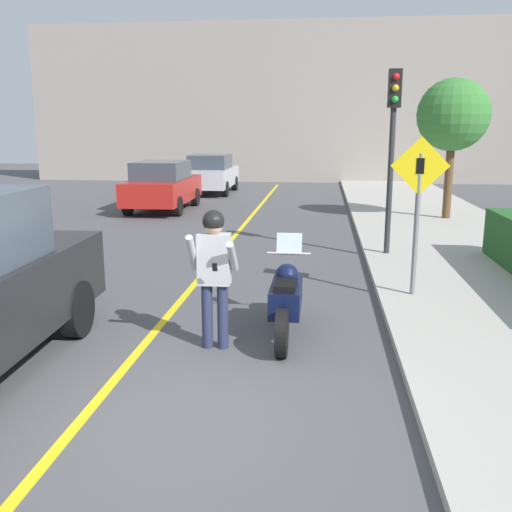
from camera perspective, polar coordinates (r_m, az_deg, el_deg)
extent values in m
plane|color=#4C4C4F|center=(5.82, -11.07, -15.67)|extent=(80.00, 80.00, 0.00)
cube|color=yellow|center=(11.43, -4.92, -1.30)|extent=(0.12, 36.00, 0.01)
cube|color=gray|center=(30.94, 3.69, 14.99)|extent=(28.00, 1.20, 8.14)
cylinder|color=black|center=(7.02, 2.60, -7.70)|extent=(0.14, 0.61, 0.61)
cylinder|color=black|center=(8.50, 3.35, -4.06)|extent=(0.14, 0.61, 0.61)
cube|color=#0C1433|center=(7.68, 3.03, -4.08)|extent=(0.40, 1.08, 0.36)
sphere|color=#0C1433|center=(7.76, 3.12, -1.93)|extent=(0.32, 0.32, 0.32)
cube|color=black|center=(7.39, 2.93, -2.98)|extent=(0.28, 0.48, 0.10)
cylinder|color=silver|center=(8.09, 3.31, 0.27)|extent=(0.62, 0.03, 0.03)
cube|color=silver|center=(8.13, 3.35, 1.20)|extent=(0.36, 0.12, 0.31)
cylinder|color=#282D4C|center=(7.29, -4.90, -5.98)|extent=(0.14, 0.14, 0.84)
cylinder|color=#282D4C|center=(7.25, -3.34, -6.05)|extent=(0.14, 0.14, 0.84)
cube|color=#B7B7BC|center=(7.07, -4.21, -0.32)|extent=(0.40, 0.22, 0.64)
cylinder|color=#B7B7BC|center=(7.00, -6.39, 0.32)|extent=(0.09, 0.39, 0.50)
cylinder|color=#B7B7BC|center=(6.90, -2.37, -0.07)|extent=(0.09, 0.45, 0.45)
sphere|color=tan|center=(6.98, -4.27, 3.08)|extent=(0.23, 0.23, 0.23)
sphere|color=black|center=(6.98, -4.27, 3.51)|extent=(0.27, 0.27, 0.27)
cube|color=black|center=(6.80, -4.15, -1.12)|extent=(0.06, 0.05, 0.11)
cylinder|color=black|center=(8.02, -17.48, -5.08)|extent=(0.25, 0.77, 0.76)
cylinder|color=slate|center=(9.37, 15.74, 2.96)|extent=(0.08, 0.08, 2.25)
cube|color=yellow|center=(9.25, 16.10, 8.66)|extent=(0.91, 0.02, 0.91)
cube|color=black|center=(9.23, 16.12, 8.65)|extent=(0.12, 0.01, 0.24)
cylinder|color=#2D2D30|center=(12.41, 13.34, 8.94)|extent=(0.12, 0.12, 3.81)
cube|color=black|center=(12.39, 13.71, 15.97)|extent=(0.26, 0.22, 0.76)
sphere|color=red|center=(12.29, 13.84, 17.03)|extent=(0.14, 0.14, 0.14)
sphere|color=gold|center=(12.27, 13.78, 16.01)|extent=(0.14, 0.14, 0.14)
sphere|color=green|center=(12.26, 13.73, 14.98)|extent=(0.14, 0.14, 0.14)
cylinder|color=brown|center=(18.07, 18.69, 7.24)|extent=(0.24, 0.24, 2.30)
sphere|color=#387A33|center=(18.02, 19.12, 13.20)|extent=(2.09, 2.09, 2.09)
cylinder|color=black|center=(21.48, -10.43, 5.89)|extent=(0.22, 0.64, 0.64)
cylinder|color=black|center=(21.06, -6.09, 5.89)|extent=(0.22, 0.64, 0.64)
cylinder|color=black|center=(19.03, -12.70, 4.95)|extent=(0.22, 0.64, 0.64)
cylinder|color=black|center=(18.55, -7.85, 4.95)|extent=(0.22, 0.64, 0.64)
cube|color=#B21E19|center=(19.97, -9.27, 6.54)|extent=(1.80, 4.20, 0.76)
cube|color=#38424C|center=(19.75, -9.47, 8.45)|extent=(1.58, 2.18, 0.60)
cylinder|color=black|center=(26.69, -5.69, 7.29)|extent=(0.22, 0.64, 0.64)
cylinder|color=black|center=(26.39, -2.14, 7.28)|extent=(0.22, 0.64, 0.64)
cylinder|color=black|center=(24.17, -7.00, 6.72)|extent=(0.22, 0.64, 0.64)
cylinder|color=black|center=(23.83, -3.10, 6.71)|extent=(0.22, 0.64, 0.64)
cube|color=silver|center=(25.22, -4.48, 7.88)|extent=(1.80, 4.20, 0.76)
cube|color=#38424C|center=(25.01, -4.58, 9.40)|extent=(1.58, 2.18, 0.60)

